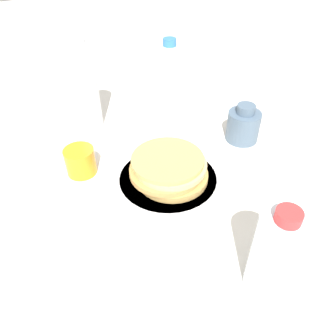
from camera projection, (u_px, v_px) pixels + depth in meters
name	position (u px, v px, depth m)	size (l,w,h in m)	color
ground_plane	(162.00, 189.00, 0.75)	(4.00, 4.00, 0.00)	silver
plate	(168.00, 179.00, 0.77)	(0.25, 0.25, 0.01)	white
pancake_stack	(169.00, 169.00, 0.75)	(0.18, 0.18, 0.05)	tan
juice_glass	(80.00, 161.00, 0.78)	(0.07, 0.07, 0.07)	orange
cream_jug	(243.00, 125.00, 0.88)	(0.09, 0.09, 0.10)	#4C6075
water_bottle_near	(275.00, 254.00, 0.51)	(0.08, 0.08, 0.18)	silver
water_bottle_mid	(85.00, 87.00, 0.88)	(0.07, 0.07, 0.26)	white
water_bottle_far	(169.00, 87.00, 0.89)	(0.07, 0.07, 0.25)	silver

